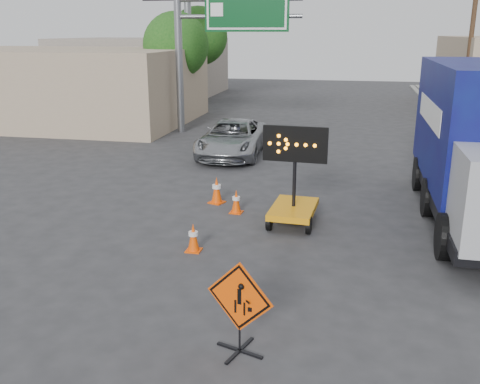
% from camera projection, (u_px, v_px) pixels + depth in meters
% --- Properties ---
extents(ground, '(100.00, 100.00, 0.00)m').
position_uv_depth(ground, '(217.00, 331.00, 9.15)').
color(ground, '#2D2D30').
rests_on(ground, ground).
extents(curb_right, '(0.40, 60.00, 0.12)m').
position_uv_depth(curb_right, '(480.00, 156.00, 21.74)').
color(curb_right, gray).
rests_on(curb_right, ground).
extents(storefront_left_near, '(14.00, 10.00, 4.00)m').
position_uv_depth(storefront_left_near, '(64.00, 85.00, 30.10)').
color(storefront_left_near, tan).
rests_on(storefront_left_near, ground).
extents(storefront_left_far, '(12.00, 10.00, 4.40)m').
position_uv_depth(storefront_left_far, '(142.00, 66.00, 43.35)').
color(storefront_left_far, gray).
rests_on(storefront_left_far, ground).
extents(highway_gantry, '(6.18, 0.38, 6.90)m').
position_uv_depth(highway_gantry, '(219.00, 28.00, 25.39)').
color(highway_gantry, slate).
rests_on(highway_gantry, ground).
extents(utility_pole_far, '(1.80, 0.26, 9.00)m').
position_uv_depth(utility_pole_far, '(471.00, 36.00, 28.67)').
color(utility_pole_far, '#432B1D').
rests_on(utility_pole_far, ground).
extents(tree_left_near, '(3.71, 3.71, 6.03)m').
position_uv_depth(tree_left_near, '(176.00, 45.00, 30.15)').
color(tree_left_near, '#432B1D').
rests_on(tree_left_near, ground).
extents(tree_left_far, '(4.10, 4.10, 6.66)m').
position_uv_depth(tree_left_far, '(198.00, 36.00, 37.72)').
color(tree_left_far, '#432B1D').
rests_on(tree_left_far, ground).
extents(construction_sign, '(1.12, 0.81, 1.56)m').
position_uv_depth(construction_sign, '(240.00, 305.00, 8.33)').
color(construction_sign, black).
rests_on(construction_sign, ground).
extents(arrow_board, '(1.67, 1.91, 2.64)m').
position_uv_depth(arrow_board, '(294.00, 202.00, 14.09)').
color(arrow_board, orange).
rests_on(arrow_board, ground).
extents(pickup_truck, '(2.53, 5.24, 1.44)m').
position_uv_depth(pickup_truck, '(233.00, 138.00, 21.93)').
color(pickup_truck, '#A1A4A8').
rests_on(pickup_truck, ground).
extents(cone_a, '(0.35, 0.35, 0.68)m').
position_uv_depth(cone_a, '(193.00, 237.00, 12.40)').
color(cone_a, '#FB4C05').
rests_on(cone_a, ground).
extents(cone_b, '(0.37, 0.37, 0.67)m').
position_uv_depth(cone_b, '(236.00, 201.00, 15.03)').
color(cone_b, '#FB4C05').
rests_on(cone_b, ground).
extents(cone_c, '(0.52, 0.52, 0.80)m').
position_uv_depth(cone_c, '(217.00, 190.00, 15.89)').
color(cone_c, '#FB4C05').
rests_on(cone_c, ground).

